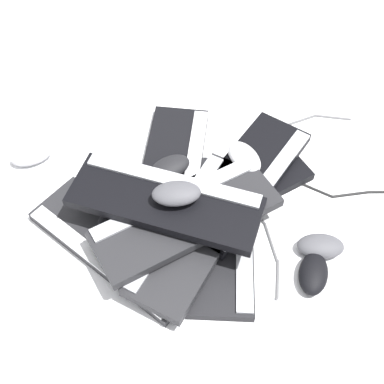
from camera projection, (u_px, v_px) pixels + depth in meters
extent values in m
plane|color=white|center=(222.00, 210.00, 1.33)|extent=(3.20, 3.20, 0.00)
cube|color=black|center=(171.00, 172.00, 1.39)|extent=(0.44, 0.39, 0.02)
cube|color=silver|center=(193.00, 170.00, 1.37)|extent=(0.35, 0.29, 0.01)
cube|color=#232326|center=(115.00, 245.00, 1.25)|extent=(0.46, 0.28, 0.02)
cube|color=silver|center=(97.00, 259.00, 1.22)|extent=(0.41, 0.17, 0.01)
cube|color=black|center=(221.00, 232.00, 1.28)|extent=(0.45, 0.37, 0.02)
cube|color=#B2B5BA|center=(245.00, 229.00, 1.26)|extent=(0.37, 0.27, 0.01)
cube|color=black|center=(227.00, 191.00, 1.35)|extent=(0.16, 0.44, 0.02)
cube|color=silver|center=(215.00, 173.00, 1.36)|extent=(0.05, 0.42, 0.01)
cube|color=#232326|center=(198.00, 231.00, 1.24)|extent=(0.35, 0.46, 0.02)
cube|color=#B2B5BA|center=(176.00, 218.00, 1.25)|extent=(0.24, 0.38, 0.01)
cube|color=black|center=(244.00, 179.00, 1.33)|extent=(0.32, 0.46, 0.02)
cube|color=#B2B5BA|center=(264.00, 186.00, 1.30)|extent=(0.20, 0.40, 0.01)
cube|color=#232326|center=(187.00, 219.00, 1.23)|extent=(0.16, 0.44, 0.02)
cube|color=#B2B5BA|center=(175.00, 198.00, 1.24)|extent=(0.05, 0.42, 0.01)
cube|color=black|center=(165.00, 202.00, 1.22)|extent=(0.43, 0.40, 0.02)
cube|color=#B2B5BA|center=(173.00, 180.00, 1.24)|extent=(0.34, 0.30, 0.01)
ellipsoid|color=#B7B7BC|center=(31.00, 155.00, 1.41)|extent=(0.08, 0.12, 0.04)
ellipsoid|color=black|center=(170.00, 168.00, 1.35)|extent=(0.07, 0.11, 0.04)
ellipsoid|color=#4C4C51|center=(176.00, 193.00, 1.19)|extent=(0.11, 0.13, 0.04)
ellipsoid|color=silver|center=(244.00, 157.00, 1.33)|extent=(0.11, 0.07, 0.04)
ellipsoid|color=black|center=(313.00, 274.00, 1.20)|extent=(0.12, 0.13, 0.04)
ellipsoid|color=#4C4C51|center=(320.00, 246.00, 1.24)|extent=(0.12, 0.13, 0.04)
ellipsoid|color=black|center=(111.00, 231.00, 1.23)|extent=(0.13, 0.10, 0.04)
cylinder|color=black|center=(269.00, 160.00, 1.42)|extent=(0.08, 0.05, 0.01)
cylinder|color=black|center=(287.00, 178.00, 1.38)|extent=(0.08, 0.06, 0.01)
cylinder|color=black|center=(318.00, 190.00, 1.36)|extent=(0.07, 0.04, 0.01)
cylinder|color=black|center=(351.00, 194.00, 1.35)|extent=(0.04, 0.09, 0.01)
sphere|color=black|center=(267.00, 147.00, 1.45)|extent=(0.01, 0.01, 0.01)
sphere|color=black|center=(271.00, 173.00, 1.39)|extent=(0.01, 0.01, 0.01)
sphere|color=black|center=(304.00, 184.00, 1.37)|extent=(0.01, 0.01, 0.01)
sphere|color=black|center=(333.00, 196.00, 1.35)|extent=(0.01, 0.01, 0.01)
sphere|color=black|center=(368.00, 191.00, 1.36)|extent=(0.01, 0.01, 0.01)
cylinder|color=#59595B|center=(277.00, 279.00, 1.21)|extent=(0.08, 0.07, 0.01)
cylinder|color=#59595B|center=(271.00, 241.00, 1.27)|extent=(0.10, 0.04, 0.01)
cylinder|color=#59595B|center=(258.00, 216.00, 1.31)|extent=(0.05, 0.01, 0.01)
cylinder|color=#59595B|center=(247.00, 195.00, 1.35)|extent=(0.08, 0.03, 0.01)
cylinder|color=#59595B|center=(246.00, 165.00, 1.41)|extent=(0.09, 0.09, 0.01)
cylinder|color=#59595B|center=(256.00, 139.00, 1.46)|extent=(0.05, 0.07, 0.01)
cylinder|color=#59595B|center=(271.00, 128.00, 1.49)|extent=(0.03, 0.06, 0.01)
cylinder|color=#59595B|center=(299.00, 120.00, 1.50)|extent=(0.02, 0.11, 0.01)
cylinder|color=#59595B|center=(333.00, 117.00, 1.51)|extent=(0.07, 0.08, 0.01)
sphere|color=#59595B|center=(276.00, 298.00, 1.18)|extent=(0.01, 0.01, 0.01)
sphere|color=#59595B|center=(277.00, 260.00, 1.24)|extent=(0.01, 0.01, 0.01)
sphere|color=#59595B|center=(265.00, 223.00, 1.30)|extent=(0.01, 0.01, 0.01)
sphere|color=#59595B|center=(252.00, 209.00, 1.33)|extent=(0.01, 0.01, 0.01)
sphere|color=#59595B|center=(242.00, 182.00, 1.37)|extent=(0.01, 0.01, 0.01)
sphere|color=#59595B|center=(250.00, 149.00, 1.44)|extent=(0.01, 0.01, 0.01)
sphere|color=#59595B|center=(261.00, 129.00, 1.48)|extent=(0.01, 0.01, 0.01)
sphere|color=#59595B|center=(282.00, 126.00, 1.49)|extent=(0.01, 0.01, 0.01)
sphere|color=#59595B|center=(315.00, 115.00, 1.52)|extent=(0.01, 0.01, 0.01)
sphere|color=#59595B|center=(350.00, 119.00, 1.51)|extent=(0.01, 0.01, 0.01)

